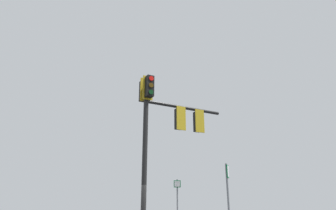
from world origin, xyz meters
The scene contains 3 objects.
signal_mast_assembly centered at (-0.36, -0.91, 4.93)m, with size 2.71×3.40×6.90m.
route_sign_primary centered at (-3.04, -0.47, 1.93)m, with size 0.11×0.36×3.15m.
route_sign_secondary centered at (0.08, -3.44, 1.71)m, with size 0.31×0.16×2.89m.
Camera 1 is at (-5.45, 9.38, 1.95)m, focal length 30.60 mm.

